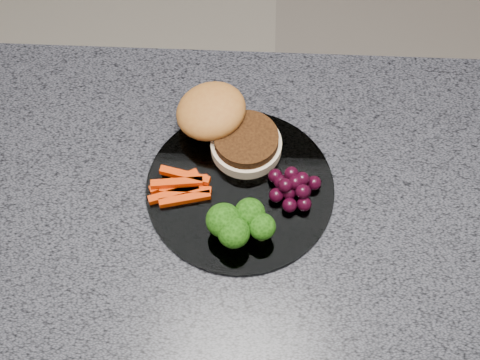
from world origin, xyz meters
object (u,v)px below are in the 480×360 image
Objects in this scene: plate at (240,188)px; grape_bunch at (293,187)px; island_cabinet at (275,331)px; burger at (223,124)px.

grape_bunch is (0.07, -0.01, 0.02)m from plate.
plate reaches higher than island_cabinet.
plate is at bearing -50.77° from burger.
plate is at bearing 175.90° from grape_bunch.
burger is (-0.10, 0.14, 0.50)m from island_cabinet.
grape_bunch reaches higher than plate.
burger reaches higher than grape_bunch.
grape_bunch is at bearing -21.11° from burger.
burger reaches higher than plate.
grape_bunch is at bearing 88.18° from island_cabinet.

